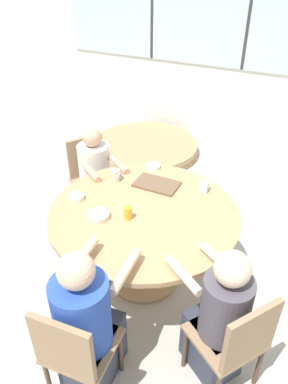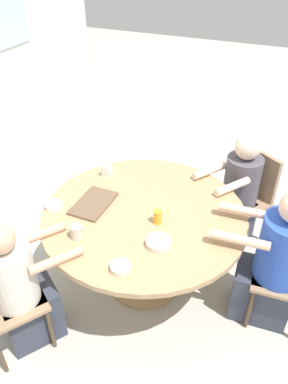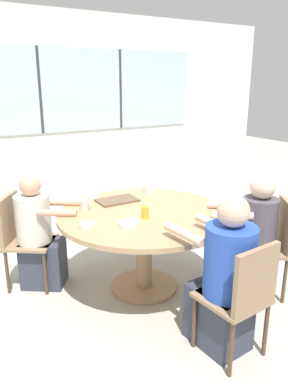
% 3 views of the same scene
% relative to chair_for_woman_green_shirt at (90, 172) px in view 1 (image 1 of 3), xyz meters
% --- Properties ---
extents(ground_plane, '(16.00, 16.00, 0.00)m').
position_rel_chair_for_woman_green_shirt_xyz_m(ground_plane, '(0.92, -0.63, -0.51)').
color(ground_plane, '#B2ADA3').
extents(wall_back_with_windows, '(8.40, 0.08, 2.80)m').
position_rel_chair_for_woman_green_shirt_xyz_m(wall_back_with_windows, '(0.92, 2.34, 0.92)').
color(wall_back_with_windows, silver).
rests_on(wall_back_with_windows, ground_plane).
extents(dining_table, '(1.49, 1.49, 0.73)m').
position_rel_chair_for_woman_green_shirt_xyz_m(dining_table, '(0.92, -0.63, 0.10)').
color(dining_table, tan).
rests_on(dining_table, ground_plane).
extents(chair_for_woman_green_shirt, '(0.56, 0.56, 0.85)m').
position_rel_chair_for_woman_green_shirt_xyz_m(chair_for_woman_green_shirt, '(0.00, 0.00, 0.00)').
color(chair_for_woman_green_shirt, '#937556').
rests_on(chair_for_woman_green_shirt, ground_plane).
extents(chair_for_man_blue_shirt, '(0.56, 0.56, 0.85)m').
position_rel_chair_for_woman_green_shirt_xyz_m(chair_for_man_blue_shirt, '(1.84, -1.26, 0.00)').
color(chair_for_man_blue_shirt, '#937556').
rests_on(chair_for_man_blue_shirt, ground_plane).
extents(chair_for_man_teal_shirt, '(0.43, 0.43, 0.85)m').
position_rel_chair_for_woman_green_shirt_xyz_m(chair_for_man_teal_shirt, '(1.01, -1.74, 0.00)').
color(chair_for_man_teal_shirt, '#937556').
rests_on(chair_for_man_teal_shirt, ground_plane).
extents(person_woman_green_shirt, '(0.63, 0.56, 1.04)m').
position_rel_chair_for_woman_green_shirt_xyz_m(person_woman_green_shirt, '(0.14, -0.09, -0.04)').
color(person_woman_green_shirt, '#333847').
rests_on(person_woman_green_shirt, ground_plane).
extents(person_man_blue_shirt, '(0.62, 0.55, 1.09)m').
position_rel_chair_for_woman_green_shirt_xyz_m(person_man_blue_shirt, '(1.70, -1.17, -0.01)').
color(person_man_blue_shirt, '#333847').
rests_on(person_man_blue_shirt, ground_plane).
extents(person_man_teal_shirt, '(0.39, 0.66, 1.13)m').
position_rel_chair_for_woman_green_shirt_xyz_m(person_man_teal_shirt, '(0.99, -1.57, -0.00)').
color(person_man_teal_shirt, '#333847').
rests_on(person_man_teal_shirt, ground_plane).
extents(food_tray_dark, '(0.37, 0.23, 0.02)m').
position_rel_chair_for_woman_green_shirt_xyz_m(food_tray_dark, '(0.86, -0.25, 0.24)').
color(food_tray_dark, brown).
rests_on(food_tray_dark, dining_table).
extents(coffee_mug, '(0.08, 0.08, 0.10)m').
position_rel_chair_for_woman_green_shirt_xyz_m(coffee_mug, '(0.50, -0.33, 0.27)').
color(coffee_mug, beige).
rests_on(coffee_mug, dining_table).
extents(juice_glass, '(0.06, 0.06, 0.10)m').
position_rel_chair_for_woman_green_shirt_xyz_m(juice_glass, '(0.85, -0.76, 0.28)').
color(juice_glass, gold).
rests_on(juice_glass, dining_table).
extents(milk_carton_small, '(0.07, 0.07, 0.09)m').
position_rel_chair_for_woman_green_shirt_xyz_m(milk_carton_small, '(1.25, -0.16, 0.27)').
color(milk_carton_small, silver).
rests_on(milk_carton_small, dining_table).
extents(bowl_white_shallow, '(0.17, 0.17, 0.04)m').
position_rel_chair_for_woman_green_shirt_xyz_m(bowl_white_shallow, '(0.65, -0.85, 0.25)').
color(bowl_white_shallow, silver).
rests_on(bowl_white_shallow, dining_table).
extents(bowl_cereal, '(0.13, 0.13, 0.03)m').
position_rel_chair_for_woman_green_shirt_xyz_m(bowl_cereal, '(0.71, -0.00, 0.24)').
color(bowl_cereal, white).
rests_on(bowl_cereal, dining_table).
extents(bowl_fruit, '(0.13, 0.13, 0.04)m').
position_rel_chair_for_woman_green_shirt_xyz_m(bowl_fruit, '(0.36, -0.72, 0.24)').
color(bowl_fruit, silver).
rests_on(bowl_fruit, dining_table).
extents(folded_table_stack, '(1.46, 1.46, 0.15)m').
position_rel_chair_for_woman_green_shirt_xyz_m(folded_table_stack, '(-0.09, 1.49, -0.43)').
color(folded_table_stack, tan).
rests_on(folded_table_stack, ground_plane).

